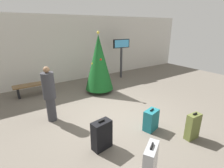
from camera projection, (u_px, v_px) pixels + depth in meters
name	position (u px, v px, depth m)	size (l,w,h in m)	color
ground_plane	(117.00, 116.00, 5.43)	(16.00, 16.00, 0.00)	#665E54
back_wall	(65.00, 50.00, 8.42)	(16.00, 0.20, 3.25)	beige
holiday_tree	(99.00, 63.00, 7.04)	(1.19, 1.19, 2.56)	#4C3319
flight_info_kiosk	(121.00, 51.00, 9.06)	(0.98, 0.15, 2.08)	#333338
waiting_bench	(32.00, 87.00, 6.99)	(1.41, 0.44, 0.48)	brown
traveller_0	(49.00, 93.00, 4.94)	(0.43, 0.43, 1.69)	#333338
suitcase_0	(150.00, 165.00, 3.04)	(0.50, 0.39, 0.82)	#9EA0A5
suitcase_1	(102.00, 135.00, 3.92)	(0.49, 0.31, 0.75)	black
suitcase_2	(193.00, 127.00, 4.27)	(0.38, 0.20, 0.73)	#59602D
suitcase_3	(151.00, 120.00, 4.66)	(0.48, 0.36, 0.63)	#19606B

